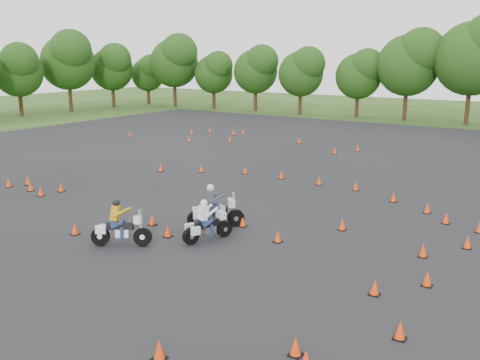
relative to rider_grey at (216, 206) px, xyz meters
The scene contains 7 objects.
ground 1.53m from the rider_grey, 137.95° to the right, with size 140.00×140.00×0.00m, color #2D5119.
asphalt_pad 5.32m from the rider_grey, 100.14° to the left, with size 62.00×62.00×0.00m, color black.
treeline 34.53m from the rider_grey, 87.83° to the left, with size 86.75×32.35×11.09m.
traffic_cones 5.40m from the rider_grey, 95.58° to the left, with size 36.51×33.24×0.45m.
rider_grey is the anchor object (origin of this frame).
rider_yellow 3.99m from the rider_grey, 112.90° to the right, with size 2.20×0.68×1.70m, color #C48E11, non-canonical shape.
rider_white 1.61m from the rider_grey, 65.11° to the right, with size 2.09×0.64×1.61m, color white, non-canonical shape.
Camera 1 is at (12.97, -15.72, 6.75)m, focal length 40.00 mm.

